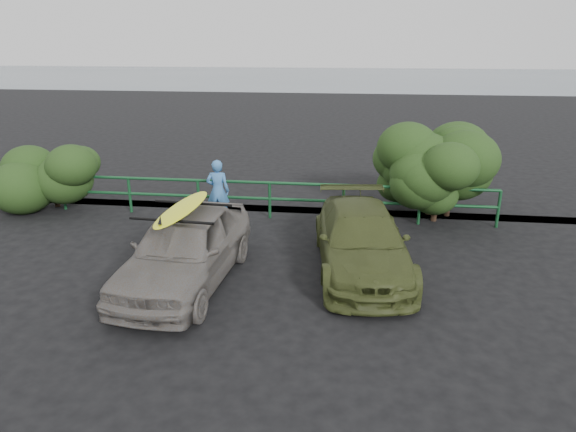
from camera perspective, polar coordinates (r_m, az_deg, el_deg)
name	(u,v)px	position (r m, az deg, el deg)	size (l,w,h in m)	color
ground	(174,303)	(9.94, -12.50, -9.40)	(80.00, 80.00, 0.00)	black
ocean	(330,78)	(68.42, 4.74, 15.05)	(200.00, 200.00, 0.00)	slate
guardrail	(234,198)	(14.18, -6.04, 1.95)	(14.00, 0.08, 1.04)	#154925
shrub_left	(75,172)	(16.18, -22.62, 4.49)	(3.20, 2.40, 2.01)	#243F17
shrub_right	(420,175)	(14.23, 14.41, 4.40)	(3.20, 2.40, 2.42)	#243F17
sedan	(185,248)	(10.37, -11.35, -3.55)	(1.76, 4.36, 1.49)	#68625D
olive_vehicle	(361,240)	(10.93, 8.16, -2.68)	(1.83, 4.50, 1.31)	#3E471F
man	(218,191)	(13.80, -7.79, 2.80)	(0.61, 0.40, 1.69)	#3D77B7
roof_rack	(183,212)	(10.11, -11.63, 0.49)	(1.64, 1.15, 0.05)	black
surfboard	(182,208)	(10.09, -11.65, 0.83)	(0.50, 2.40, 0.07)	yellow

